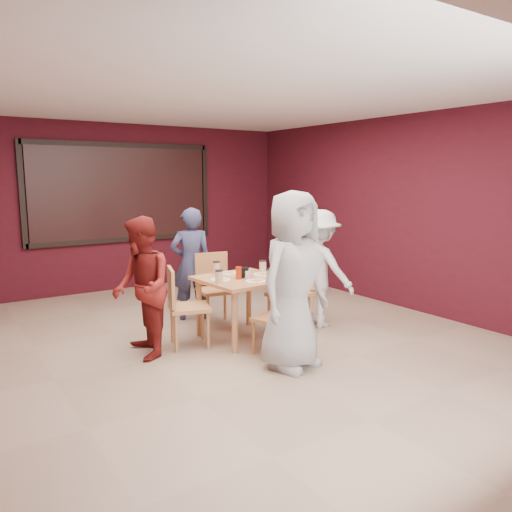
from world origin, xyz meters
TOP-DOWN VIEW (x-y plane):
  - floor at (0.00, 0.00)m, footprint 7.00×7.00m
  - window_blinds at (0.00, 3.45)m, footprint 3.00×0.02m
  - dining_table at (0.26, 0.08)m, footprint 0.99×0.99m
  - chair_front at (0.28, -0.63)m, footprint 0.49×0.49m
  - chair_back at (0.28, 0.81)m, footprint 0.52×0.52m
  - chair_left at (-0.48, 0.19)m, footprint 0.55×0.55m
  - chair_right at (0.99, 0.02)m, footprint 0.57×0.57m
  - diner_front at (0.19, -0.98)m, footprint 0.99×0.78m
  - diner_back at (0.12, 1.15)m, footprint 0.64×0.52m
  - diner_left at (-0.97, 0.14)m, footprint 0.68×0.81m
  - diner_right at (1.34, -0.04)m, footprint 0.81×1.09m

SIDE VIEW (x-z plane):
  - floor at x=0.00m, z-range 0.00..0.00m
  - chair_front at x=0.28m, z-range 0.05..0.85m
  - chair_left at x=-0.48m, z-range 0.06..0.98m
  - chair_back at x=0.28m, z-range 0.06..0.99m
  - chair_right at x=0.99m, z-range 0.06..1.02m
  - dining_table at x=0.26m, z-range 0.21..1.10m
  - diner_right at x=1.34m, z-range 0.00..1.51m
  - diner_left at x=-0.97m, z-range 0.00..1.51m
  - diner_back at x=0.12m, z-range 0.00..1.52m
  - diner_front at x=0.19m, z-range 0.00..1.79m
  - window_blinds at x=0.00m, z-range 0.90..2.40m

